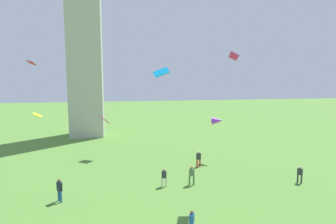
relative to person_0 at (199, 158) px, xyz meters
name	(u,v)px	position (x,y,z in m)	size (l,w,h in m)	color
person_0	(199,158)	(0.00, 0.00, 0.00)	(0.53, 0.41, 1.78)	red
person_1	(164,176)	(-4.73, -4.61, -0.08)	(0.51, 0.31, 1.64)	silver
person_2	(60,189)	(-13.28, -5.91, 0.03)	(0.49, 0.55, 1.84)	#235693
person_3	(300,173)	(7.78, -6.26, -0.11)	(0.38, 0.47, 1.59)	#2D3338
person_4	(192,221)	(-4.48, -12.38, -0.10)	(0.42, 0.48, 1.61)	#51754C
person_5	(192,174)	(-2.21, -4.76, -0.01)	(0.54, 0.34, 1.77)	#51754C
kite_flying_0	(31,63)	(-19.39, 10.64, 10.76)	(1.04, 1.36, 0.63)	red
kite_flying_1	(234,56)	(0.75, -6.48, 10.42)	(0.86, 1.26, 0.72)	#DC2079
kite_flying_2	(37,115)	(-15.44, -2.73, 5.50)	(0.86, 1.16, 0.42)	yellow
kite_flying_3	(161,72)	(-5.78, -9.21, 8.98)	(1.06, 0.70, 0.75)	#0993E1
kite_flying_4	(217,121)	(2.95, 2.04, 3.75)	(1.56, 1.48, 0.98)	#9934E7
kite_flying_5	(104,119)	(-10.23, 6.13, 3.71)	(1.43, 1.73, 1.12)	#F13486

